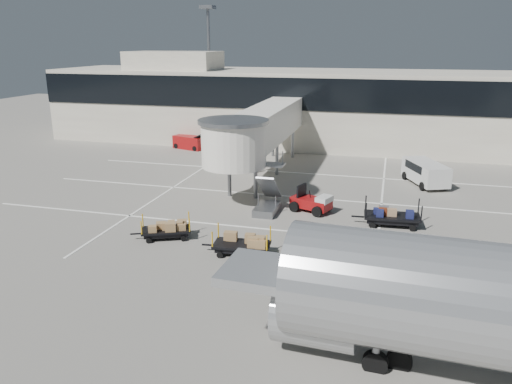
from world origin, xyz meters
TOP-DOWN VIEW (x-y plane):
  - ground at (0.00, 0.00)m, footprint 140.00×140.00m
  - lane_markings at (-0.67, 9.33)m, footprint 40.00×30.00m
  - terminal at (-0.35, 29.94)m, footprint 64.00×12.11m
  - jet_bridge at (-3.97, 12.26)m, footprint 5.70×20.40m
  - baggage_tug at (1.48, 6.02)m, footprint 2.96×2.48m
  - suitcase_cart at (6.73, 4.67)m, footprint 4.23×1.93m
  - box_cart_near at (-1.07, -2.07)m, footprint 3.80×1.81m
  - box_cart_far at (-6.11, -0.98)m, footprint 3.46×2.43m
  - ground_worker at (1.94, -1.82)m, footprint 0.72×0.64m
  - minivan at (9.13, 15.15)m, footprint 3.68×5.18m
  - belt_loader at (-14.46, 23.17)m, footprint 3.98×2.46m

SIDE VIEW (x-z plane):
  - ground at x=0.00m, z-range 0.00..0.00m
  - lane_markings at x=-0.67m, z-range 0.00..0.02m
  - box_cart_far at x=-6.11m, z-range -0.13..1.23m
  - box_cart_near at x=-1.07m, z-range -0.16..1.31m
  - suitcase_cart at x=6.73m, z-range -0.24..1.40m
  - baggage_tug at x=1.48m, z-range -0.24..1.52m
  - belt_loader at x=-14.46m, z-range -0.21..1.59m
  - ground_worker at x=1.94m, z-range 0.00..1.65m
  - minivan at x=9.13m, z-range 0.18..2.01m
  - terminal at x=-0.35m, z-range -3.49..11.71m
  - jet_bridge at x=-3.97m, z-range 1.27..7.30m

